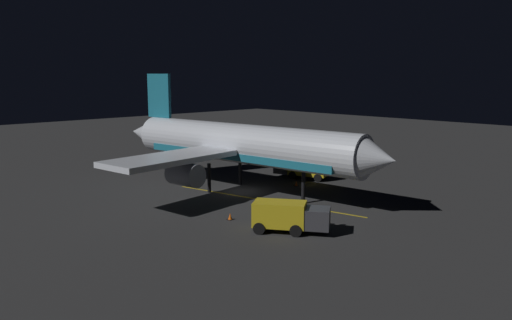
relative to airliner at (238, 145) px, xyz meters
The scene contains 8 objects.
ground_plane 4.86m from the airliner, 96.39° to the left, with size 180.00×180.00×0.20m, color #2D2D2E.
apron_guide_stripe 6.62m from the airliner, 78.88° to the left, with size 0.24×20.77×0.01m, color gold.
airliner is the anchor object (origin of this frame).
baggage_truck 14.69m from the airliner, 63.02° to the left, with size 4.89×5.88×2.29m.
catering_truck 10.19m from the airliner, behind, with size 3.95×6.49×2.63m.
ground_crew_worker 15.09m from the airliner, 75.04° to the left, with size 0.40×0.40×1.74m.
traffic_cone_near_left 11.29m from the airliner, 44.19° to the left, with size 0.50×0.50×0.55m.
traffic_cone_near_right 7.93m from the airliner, 156.40° to the left, with size 0.50×0.50×0.55m.
Camera 1 is at (33.64, 36.59, 11.68)m, focal length 35.28 mm.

